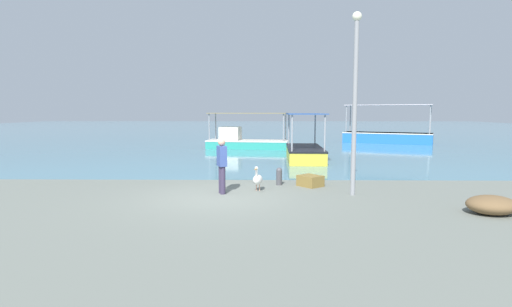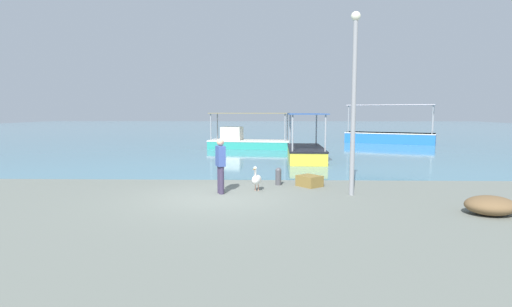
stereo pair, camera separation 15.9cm
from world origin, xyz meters
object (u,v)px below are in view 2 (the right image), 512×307
fishing_boat_outer (305,150)px  net_pile (490,205)px  mooring_bollard (278,176)px  fishing_boat_center (389,136)px  pelican (257,179)px  fisherman_standing (221,164)px  lamp_post (354,93)px  fishing_boat_far_left (247,140)px  cargo_crate (309,181)px

fishing_boat_outer → net_pile: bearing=-72.7°
net_pile → mooring_bollard: bearing=142.7°
fishing_boat_center → net_pile: size_ratio=5.80×
pelican → fisherman_standing: (-1.09, -0.44, 0.53)m
fisherman_standing → net_pile: size_ratio=1.42×
lamp_post → mooring_bollard: (-2.15, 1.62, -2.72)m
fishing_boat_outer → fisherman_standing: bearing=-111.7°
fishing_boat_far_left → fisherman_standing: size_ratio=3.40×
fishing_boat_center → cargo_crate: (-8.31, -18.57, -0.42)m
fishing_boat_outer → net_pile: size_ratio=4.30×
fishing_boat_far_left → net_pile: fishing_boat_far_left is taller
fishing_boat_center → lamp_post: size_ratio=1.28×
pelican → fishing_boat_outer: bearing=74.0°
net_pile → cargo_crate: bearing=137.9°
pelican → mooring_bollard: pelican is taller
fishing_boat_center → cargo_crate: bearing=-114.1°
fishing_boat_outer → pelican: bearing=-106.0°
fishing_boat_outer → cargo_crate: bearing=-94.5°
lamp_post → fishing_boat_outer: bearing=93.5°
fishing_boat_far_left → net_pile: 18.79m
fishing_boat_outer → fishing_boat_far_left: size_ratio=0.89×
fishing_boat_outer → net_pile: (3.43, -11.00, -0.27)m
fishing_boat_outer → pelican: fishing_boat_outer is taller
cargo_crate → lamp_post: bearing=-51.4°
fishing_boat_center → mooring_bollard: fishing_boat_center is taller
fisherman_standing → cargo_crate: fisherman_standing is taller
fisherman_standing → mooring_bollard: bearing=39.1°
fishing_boat_outer → fishing_boat_center: fishing_boat_center is taller
fisherman_standing → net_pile: bearing=-19.1°
fishing_boat_far_left → mooring_bollard: size_ratio=9.53×
pelican → cargo_crate: (1.76, 0.80, -0.19)m
mooring_bollard → fisherman_standing: bearing=-140.9°
mooring_bollard → net_pile: size_ratio=0.51×
fishing_boat_center → pelican: fishing_boat_center is taller
pelican → cargo_crate: 1.95m
fishing_boat_outer → lamp_post: (0.53, -8.78, 2.54)m
fishing_boat_far_left → fishing_boat_center: 12.07m
pelican → mooring_bollard: size_ratio=1.33×
mooring_bollard → fisherman_standing: size_ratio=0.36×
fishing_boat_outer → mooring_bollard: fishing_boat_outer is taller
fishing_boat_far_left → lamp_post: 15.96m
fishing_boat_far_left → fisherman_standing: bearing=-90.2°
cargo_crate → net_pile: bearing=-42.1°
fishing_boat_center → fisherman_standing: fishing_boat_center is taller
mooring_bollard → net_pile: bearing=-37.3°
fishing_boat_outer → net_pile: 11.53m
fishing_boat_outer → fishing_boat_center: 13.60m
fishing_boat_far_left → mooring_bollard: 13.77m
fishing_boat_center → fishing_boat_far_left: bearing=-157.1°
lamp_post → fisherman_standing: bearing=177.9°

